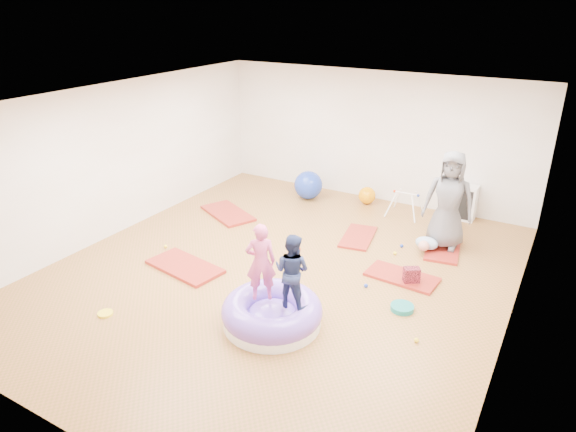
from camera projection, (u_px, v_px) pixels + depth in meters
The scene contains 19 objects.
room at pixel (278, 193), 7.90m from camera, with size 7.01×8.01×2.81m.
gym_mat_front_left at pixel (185, 267), 8.57m from camera, with size 1.31×0.66×0.05m, color #9E291D.
gym_mat_mid_left at pixel (228, 213), 10.69m from camera, with size 1.29×0.64×0.05m, color #9E291D.
gym_mat_center_back at pixel (358, 237), 9.65m from camera, with size 1.06×0.53×0.04m, color #9E291D.
gym_mat_right at pixel (402, 277), 8.27m from camera, with size 1.12×0.56×0.05m, color #9E291D.
gym_mat_rear_right at pixel (443, 248), 9.20m from camera, with size 1.12×0.56×0.05m, color #9E291D.
inflatable_cushion at pixel (272, 313), 7.06m from camera, with size 1.40×1.40×0.44m.
child_pink at pixel (261, 259), 6.84m from camera, with size 0.41×0.27×1.12m, color #CE4C7E.
child_navy at pixel (292, 268), 6.70m from camera, with size 0.51×0.40×1.04m, color navy.
adult_caregiver at pixel (449, 200), 8.91m from camera, with size 0.86×0.56×1.76m, color #57575B.
infant at pixel (426, 244), 9.05m from camera, with size 0.40×0.41×0.24m.
ball_pit_balls at pixel (317, 268), 8.51m from camera, with size 4.82×3.14×0.07m.
exercise_ball_blue at pixel (308, 185), 11.44m from camera, with size 0.63×0.63×0.63m, color #1C38AA.
exercise_ball_orange at pixel (367, 195), 11.20m from camera, with size 0.37×0.37×0.37m, color orange.
infant_play_gym at pixel (406, 200), 10.50m from camera, with size 0.67×0.64×0.51m.
cube_shelf at pixel (458, 201), 10.42m from camera, with size 0.71×0.35×0.71m.
balance_disc at pixel (402, 308), 7.42m from camera, with size 0.34×0.34×0.08m, color #167573.
backpack at pixel (411, 276), 8.05m from camera, with size 0.25×0.15×0.29m, color #B1283F.
yellow_toy at pixel (105, 313), 7.32m from camera, with size 0.22×0.22×0.03m, color yellow.
Camera 1 is at (3.83, -6.34, 4.18)m, focal length 32.00 mm.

